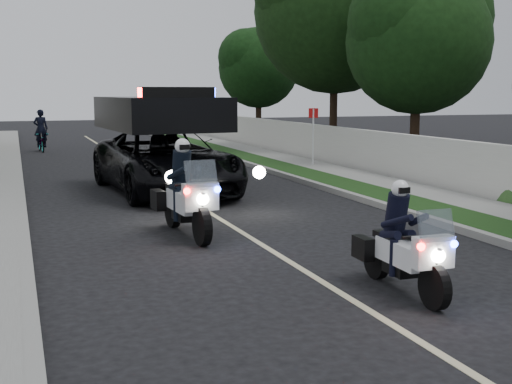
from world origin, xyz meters
TOP-DOWN VIEW (x-y plane):
  - ground at (0.00, 0.00)m, footprint 120.00×120.00m
  - curb_right at (4.10, 10.00)m, footprint 0.20×60.00m
  - grass_verge at (4.80, 10.00)m, footprint 1.20×60.00m
  - sidewalk_right at (6.10, 10.00)m, footprint 1.40×60.00m
  - property_wall at (7.10, 10.00)m, footprint 0.22×60.00m
  - curb_left at (-4.10, 10.00)m, footprint 0.20×60.00m
  - lane_marking at (0.00, 10.00)m, footprint 0.12×50.00m
  - police_moto_left at (-1.11, 3.95)m, footprint 0.93×2.28m
  - police_moto_right at (0.83, -0.72)m, footprint 0.70×1.88m
  - police_suv at (-0.30, 9.57)m, footprint 3.44×6.61m
  - bicycle at (-3.02, 24.33)m, footprint 0.73×1.71m
  - cyclist at (-3.02, 24.33)m, footprint 0.66×0.46m
  - sign_post at (6.00, 13.51)m, footprint 0.45×0.45m
  - tree_right_c at (10.09, 13.23)m, footprint 7.01×7.01m
  - tree_right_d at (9.95, 19.83)m, footprint 7.56×7.56m
  - tree_right_e at (10.21, 30.78)m, footprint 6.58×6.58m

SIDE VIEW (x-z plane):
  - ground at x=0.00m, z-range 0.00..0.00m
  - police_moto_left at x=-1.11m, z-range -0.95..0.95m
  - police_moto_right at x=0.83m, z-range -0.79..0.79m
  - police_suv at x=-0.30m, z-range -1.56..1.56m
  - bicycle at x=-3.02m, z-range -0.43..0.43m
  - cyclist at x=-3.02m, z-range -0.89..0.89m
  - sign_post at x=6.00m, z-range -1.14..1.14m
  - tree_right_c at x=10.09m, z-range -4.51..4.51m
  - tree_right_d at x=9.95m, z-range -6.22..6.22m
  - tree_right_e at x=10.21m, z-range -4.14..4.14m
  - lane_marking at x=0.00m, z-range 0.00..0.01m
  - curb_right at x=4.10m, z-range 0.00..0.15m
  - curb_left at x=-4.10m, z-range 0.00..0.15m
  - grass_verge at x=4.80m, z-range 0.00..0.16m
  - sidewalk_right at x=6.10m, z-range 0.00..0.16m
  - property_wall at x=7.10m, z-range 0.00..1.50m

